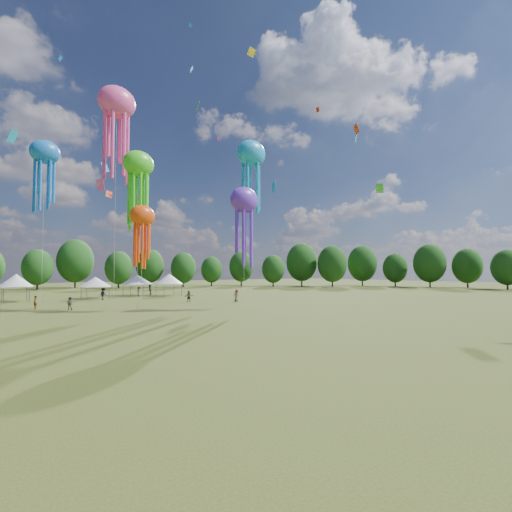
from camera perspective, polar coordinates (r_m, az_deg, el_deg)
ground at (r=22.12m, az=22.69°, el=-14.34°), size 300.00×300.00×0.00m
spectator_near at (r=48.76m, az=-27.21°, el=-6.67°), size 0.93×0.85×1.55m
spectators_far at (r=61.58m, az=-18.65°, el=-5.73°), size 31.16×24.32×1.91m
festival_tents at (r=67.70m, az=-25.37°, el=-3.55°), size 36.67×10.75×4.22m
show_kites at (r=59.75m, az=-9.20°, el=13.53°), size 40.43×24.83×30.54m
small_kites at (r=60.49m, az=-15.85°, el=22.09°), size 68.62×67.36×44.31m
treeline at (r=74.49m, az=-27.05°, el=-0.65°), size 201.57×95.24×13.43m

